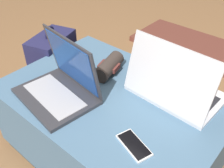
{
  "coord_description": "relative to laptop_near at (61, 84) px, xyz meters",
  "views": [
    {
      "loc": [
        0.57,
        -0.66,
        1.12
      ],
      "look_at": [
        0.02,
        -0.02,
        0.48
      ],
      "focal_mm": 42.0,
      "sensor_mm": 36.0,
      "label": 1
    }
  ],
  "objects": [
    {
      "name": "backpack",
      "position": [
        -0.43,
        0.27,
        -0.24
      ],
      "size": [
        0.28,
        0.32,
        0.5
      ],
      "rotation": [
        0.0,
        0.0,
        -1.28
      ],
      "color": "#23234C",
      "rests_on": "ground_plane"
    },
    {
      "name": "laptop_far",
      "position": [
        0.37,
        0.3,
        0.0
      ],
      "size": [
        0.39,
        0.28,
        0.27
      ],
      "rotation": [
        0.0,
        0.0,
        3.1
      ],
      "color": "silver",
      "rests_on": "ottoman"
    },
    {
      "name": "ground_plane",
      "position": [
        0.17,
        0.14,
        -0.45
      ],
      "size": [
        14.0,
        14.0,
        0.0
      ],
      "primitive_type": "plane",
      "color": "olive"
    },
    {
      "name": "ottoman",
      "position": [
        0.17,
        0.14,
        -0.25
      ],
      "size": [
        0.96,
        0.66,
        0.4
      ],
      "color": "#2A3D4E",
      "rests_on": "ground_plane"
    },
    {
      "name": "laptop_near",
      "position": [
        0.0,
        0.0,
        0.0
      ],
      "size": [
        0.36,
        0.29,
        0.26
      ],
      "rotation": [
        0.0,
        0.0,
        -0.13
      ],
      "color": "#333338",
      "rests_on": "ottoman"
    },
    {
      "name": "wrist_brace",
      "position": [
        0.04,
        0.26,
        -0.02
      ],
      "size": [
        0.12,
        0.2,
        0.07
      ],
      "rotation": [
        0.0,
        0.0,
        4.97
      ],
      "color": "#3D332D",
      "rests_on": "ottoman"
    },
    {
      "name": "fireplace_hearth",
      "position": [
        0.17,
        1.44,
        -0.43
      ],
      "size": [
        1.4,
        0.5,
        0.04
      ],
      "color": "brown",
      "rests_on": "ground_plane"
    },
    {
      "name": "cell_phone",
      "position": [
        0.41,
        -0.02,
        -0.05
      ],
      "size": [
        0.15,
        0.1,
        0.01
      ],
      "rotation": [
        0.0,
        0.0,
        1.26
      ],
      "color": "white",
      "rests_on": "ottoman"
    }
  ]
}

